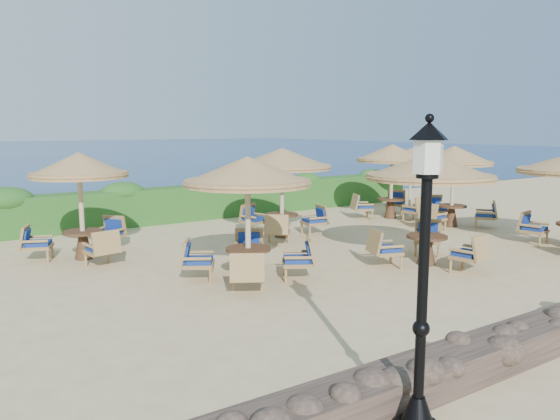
{
  "coord_description": "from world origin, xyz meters",
  "views": [
    {
      "loc": [
        -8.97,
        -10.48,
        3.25
      ],
      "look_at": [
        -1.9,
        0.24,
        1.3
      ],
      "focal_mm": 35.0,
      "sensor_mm": 36.0,
      "label": 1
    }
  ],
  "objects_px": {
    "lamp_post": "(422,296)",
    "cafe_set_6": "(453,171)",
    "cafe_set_3": "(80,187)",
    "cafe_set_4": "(282,172)",
    "cafe_set_1": "(429,183)",
    "extra_parasol": "(411,154)",
    "cafe_set_5": "(392,167)",
    "cafe_set_0": "(248,197)"
  },
  "relations": [
    {
      "from": "cafe_set_3",
      "to": "cafe_set_4",
      "type": "xyz_separation_m",
      "value": [
        5.63,
        -0.47,
        0.14
      ]
    },
    {
      "from": "cafe_set_3",
      "to": "cafe_set_4",
      "type": "distance_m",
      "value": 5.65
    },
    {
      "from": "lamp_post",
      "to": "cafe_set_4",
      "type": "distance_m",
      "value": 10.72
    },
    {
      "from": "lamp_post",
      "to": "cafe_set_4",
      "type": "bearing_deg",
      "value": 64.07
    },
    {
      "from": "cafe_set_6",
      "to": "extra_parasol",
      "type": "bearing_deg",
      "value": 60.5
    },
    {
      "from": "lamp_post",
      "to": "cafe_set_6",
      "type": "bearing_deg",
      "value": 37.84
    },
    {
      "from": "extra_parasol",
      "to": "cafe_set_1",
      "type": "xyz_separation_m",
      "value": [
        -6.85,
        -7.0,
        -0.21
      ]
    },
    {
      "from": "extra_parasol",
      "to": "cafe_set_4",
      "type": "relative_size",
      "value": 0.83
    },
    {
      "from": "extra_parasol",
      "to": "cafe_set_0",
      "type": "height_order",
      "value": "cafe_set_0"
    },
    {
      "from": "cafe_set_0",
      "to": "cafe_set_5",
      "type": "bearing_deg",
      "value": 26.56
    },
    {
      "from": "lamp_post",
      "to": "cafe_set_4",
      "type": "height_order",
      "value": "lamp_post"
    },
    {
      "from": "lamp_post",
      "to": "cafe_set_5",
      "type": "relative_size",
      "value": 1.2
    },
    {
      "from": "cafe_set_0",
      "to": "cafe_set_4",
      "type": "bearing_deg",
      "value": 47.49
    },
    {
      "from": "cafe_set_6",
      "to": "cafe_set_1",
      "type": "bearing_deg",
      "value": -146.54
    },
    {
      "from": "extra_parasol",
      "to": "cafe_set_1",
      "type": "bearing_deg",
      "value": -134.38
    },
    {
      "from": "extra_parasol",
      "to": "cafe_set_5",
      "type": "xyz_separation_m",
      "value": [
        -2.71,
        -1.63,
        -0.32
      ]
    },
    {
      "from": "lamp_post",
      "to": "cafe_set_1",
      "type": "bearing_deg",
      "value": 41.02
    },
    {
      "from": "extra_parasol",
      "to": "cafe_set_3",
      "type": "height_order",
      "value": "cafe_set_3"
    },
    {
      "from": "cafe_set_0",
      "to": "cafe_set_6",
      "type": "height_order",
      "value": "same"
    },
    {
      "from": "cafe_set_1",
      "to": "cafe_set_5",
      "type": "bearing_deg",
      "value": 52.36
    },
    {
      "from": "cafe_set_4",
      "to": "cafe_set_6",
      "type": "relative_size",
      "value": 1.06
    },
    {
      "from": "cafe_set_0",
      "to": "cafe_set_6",
      "type": "distance_m",
      "value": 9.04
    },
    {
      "from": "cafe_set_5",
      "to": "cafe_set_3",
      "type": "bearing_deg",
      "value": -178.62
    },
    {
      "from": "cafe_set_6",
      "to": "cafe_set_4",
      "type": "bearing_deg",
      "value": 164.45
    },
    {
      "from": "extra_parasol",
      "to": "cafe_set_4",
      "type": "distance_m",
      "value": 8.26
    },
    {
      "from": "cafe_set_4",
      "to": "cafe_set_5",
      "type": "relative_size",
      "value": 1.06
    },
    {
      "from": "cafe_set_4",
      "to": "cafe_set_1",
      "type": "bearing_deg",
      "value": -77.0
    },
    {
      "from": "cafe_set_4",
      "to": "extra_parasol",
      "type": "bearing_deg",
      "value": 16.63
    },
    {
      "from": "cafe_set_4",
      "to": "cafe_set_3",
      "type": "bearing_deg",
      "value": 175.19
    },
    {
      "from": "cafe_set_4",
      "to": "cafe_set_5",
      "type": "xyz_separation_m",
      "value": [
        5.21,
        0.74,
        -0.09
      ]
    },
    {
      "from": "lamp_post",
      "to": "cafe_set_0",
      "type": "xyz_separation_m",
      "value": [
        1.52,
        6.19,
        0.25
      ]
    },
    {
      "from": "cafe_set_1",
      "to": "cafe_set_6",
      "type": "bearing_deg",
      "value": 33.46
    },
    {
      "from": "cafe_set_3",
      "to": "cafe_set_6",
      "type": "height_order",
      "value": "same"
    },
    {
      "from": "lamp_post",
      "to": "cafe_set_6",
      "type": "height_order",
      "value": "lamp_post"
    },
    {
      "from": "lamp_post",
      "to": "cafe_set_3",
      "type": "bearing_deg",
      "value": 95.35
    },
    {
      "from": "lamp_post",
      "to": "cafe_set_4",
      "type": "relative_size",
      "value": 1.14
    },
    {
      "from": "cafe_set_5",
      "to": "cafe_set_4",
      "type": "bearing_deg",
      "value": -171.96
    },
    {
      "from": "extra_parasol",
      "to": "cafe_set_6",
      "type": "relative_size",
      "value": 0.87
    },
    {
      "from": "cafe_set_0",
      "to": "cafe_set_6",
      "type": "xyz_separation_m",
      "value": [
        8.84,
        1.87,
        0.03
      ]
    },
    {
      "from": "cafe_set_1",
      "to": "cafe_set_6",
      "type": "distance_m",
      "value": 5.53
    },
    {
      "from": "cafe_set_6",
      "to": "lamp_post",
      "type": "bearing_deg",
      "value": -142.16
    },
    {
      "from": "lamp_post",
      "to": "extra_parasol",
      "type": "xyz_separation_m",
      "value": [
        12.6,
        12.0,
        0.62
      ]
    }
  ]
}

